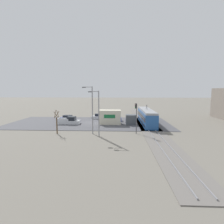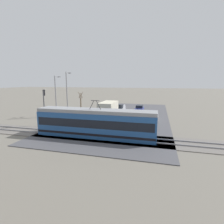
{
  "view_description": "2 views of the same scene",
  "coord_description": "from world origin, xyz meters",
  "px_view_note": "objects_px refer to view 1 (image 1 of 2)",
  "views": [
    {
      "loc": [
        43.59,
        7.74,
        8.23
      ],
      "look_at": [
        1.8,
        5.83,
        3.06
      ],
      "focal_mm": 28.0,
      "sensor_mm": 36.0,
      "label": 1
    },
    {
      "loc": [
        -6.94,
        34.74,
        7.09
      ],
      "look_at": [
        0.3,
        7.66,
        2.16
      ],
      "focal_mm": 28.0,
      "sensor_mm": 36.0,
      "label": 2
    }
  ],
  "objects_px": {
    "sedan_car_1": "(99,117)",
    "street_lamp_mid_block": "(91,107)",
    "sedan_car_0": "(68,118)",
    "box_truck": "(115,118)",
    "pickup_truck": "(69,121)",
    "sedan_car_2": "(113,119)",
    "street_lamp_near_crossing": "(98,110)",
    "traffic_light_pole": "(136,114)",
    "light_rail_tram": "(147,117)",
    "street_tree": "(57,123)"
  },
  "relations": [
    {
      "from": "light_rail_tram",
      "to": "street_lamp_mid_block",
      "type": "relative_size",
      "value": 1.71
    },
    {
      "from": "light_rail_tram",
      "to": "street_tree",
      "type": "distance_m",
      "value": 21.42
    },
    {
      "from": "street_tree",
      "to": "street_lamp_near_crossing",
      "type": "distance_m",
      "value": 8.62
    },
    {
      "from": "street_lamp_near_crossing",
      "to": "light_rail_tram",
      "type": "bearing_deg",
      "value": 139.22
    },
    {
      "from": "sedan_car_0",
      "to": "sedan_car_1",
      "type": "relative_size",
      "value": 1.03
    },
    {
      "from": "street_lamp_near_crossing",
      "to": "street_lamp_mid_block",
      "type": "height_order",
      "value": "street_lamp_mid_block"
    },
    {
      "from": "light_rail_tram",
      "to": "street_tree",
      "type": "bearing_deg",
      "value": -60.12
    },
    {
      "from": "pickup_truck",
      "to": "sedan_car_0",
      "type": "relative_size",
      "value": 1.25
    },
    {
      "from": "traffic_light_pole",
      "to": "street_lamp_mid_block",
      "type": "height_order",
      "value": "street_lamp_mid_block"
    },
    {
      "from": "box_truck",
      "to": "traffic_light_pole",
      "type": "distance_m",
      "value": 10.24
    },
    {
      "from": "street_lamp_mid_block",
      "to": "traffic_light_pole",
      "type": "bearing_deg",
      "value": 93.62
    },
    {
      "from": "light_rail_tram",
      "to": "sedan_car_0",
      "type": "relative_size",
      "value": 3.52
    },
    {
      "from": "sedan_car_0",
      "to": "sedan_car_1",
      "type": "height_order",
      "value": "sedan_car_0"
    },
    {
      "from": "sedan_car_0",
      "to": "street_tree",
      "type": "relative_size",
      "value": 0.96
    },
    {
      "from": "sedan_car_0",
      "to": "box_truck",
      "type": "bearing_deg",
      "value": 71.77
    },
    {
      "from": "sedan_car_1",
      "to": "sedan_car_0",
      "type": "bearing_deg",
      "value": 113.13
    },
    {
      "from": "light_rail_tram",
      "to": "street_lamp_near_crossing",
      "type": "relative_size",
      "value": 1.87
    },
    {
      "from": "sedan_car_2",
      "to": "traffic_light_pole",
      "type": "bearing_deg",
      "value": 20.45
    },
    {
      "from": "sedan_car_0",
      "to": "sedan_car_2",
      "type": "relative_size",
      "value": 0.98
    },
    {
      "from": "sedan_car_1",
      "to": "street_lamp_near_crossing",
      "type": "xyz_separation_m",
      "value": [
        19.08,
        2.12,
        4.03
      ]
    },
    {
      "from": "sedan_car_1",
      "to": "street_lamp_mid_block",
      "type": "relative_size",
      "value": 0.47
    },
    {
      "from": "sedan_car_2",
      "to": "street_tree",
      "type": "relative_size",
      "value": 0.98
    },
    {
      "from": "pickup_truck",
      "to": "sedan_car_1",
      "type": "xyz_separation_m",
      "value": [
        -8.07,
        6.39,
        -0.08
      ]
    },
    {
      "from": "box_truck",
      "to": "sedan_car_0",
      "type": "height_order",
      "value": "box_truck"
    },
    {
      "from": "box_truck",
      "to": "sedan_car_2",
      "type": "height_order",
      "value": "box_truck"
    },
    {
      "from": "sedan_car_1",
      "to": "sedan_car_2",
      "type": "relative_size",
      "value": 0.94
    },
    {
      "from": "sedan_car_2",
      "to": "street_lamp_mid_block",
      "type": "relative_size",
      "value": 0.5
    },
    {
      "from": "light_rail_tram",
      "to": "sedan_car_2",
      "type": "relative_size",
      "value": 3.44
    },
    {
      "from": "traffic_light_pole",
      "to": "street_lamp_mid_block",
      "type": "bearing_deg",
      "value": -86.38
    },
    {
      "from": "sedan_car_0",
      "to": "street_lamp_mid_block",
      "type": "bearing_deg",
      "value": 32.54
    },
    {
      "from": "pickup_truck",
      "to": "sedan_car_0",
      "type": "bearing_deg",
      "value": -159.1
    },
    {
      "from": "box_truck",
      "to": "sedan_car_0",
      "type": "bearing_deg",
      "value": -108.23
    },
    {
      "from": "street_tree",
      "to": "sedan_car_0",
      "type": "bearing_deg",
      "value": -171.1
    },
    {
      "from": "street_tree",
      "to": "street_lamp_mid_block",
      "type": "relative_size",
      "value": 0.51
    },
    {
      "from": "sedan_car_2",
      "to": "street_tree",
      "type": "height_order",
      "value": "street_tree"
    },
    {
      "from": "box_truck",
      "to": "street_lamp_mid_block",
      "type": "relative_size",
      "value": 1.01
    },
    {
      "from": "traffic_light_pole",
      "to": "box_truck",
      "type": "bearing_deg",
      "value": -154.66
    },
    {
      "from": "light_rail_tram",
      "to": "box_truck",
      "type": "distance_m",
      "value": 7.82
    },
    {
      "from": "sedan_car_1",
      "to": "street_lamp_mid_block",
      "type": "bearing_deg",
      "value": -177.63
    },
    {
      "from": "box_truck",
      "to": "sedan_car_1",
      "type": "xyz_separation_m",
      "value": [
        -7.76,
        -4.87,
        -0.97
      ]
    },
    {
      "from": "pickup_truck",
      "to": "traffic_light_pole",
      "type": "bearing_deg",
      "value": 60.62
    },
    {
      "from": "pickup_truck",
      "to": "sedan_car_2",
      "type": "xyz_separation_m",
      "value": [
        -4.41,
        10.64,
        -0.05
      ]
    },
    {
      "from": "street_lamp_mid_block",
      "to": "box_truck",
      "type": "bearing_deg",
      "value": 156.61
    },
    {
      "from": "pickup_truck",
      "to": "street_lamp_mid_block",
      "type": "height_order",
      "value": "street_lamp_mid_block"
    },
    {
      "from": "street_lamp_near_crossing",
      "to": "street_lamp_mid_block",
      "type": "relative_size",
      "value": 0.91
    },
    {
      "from": "box_truck",
      "to": "sedan_car_2",
      "type": "bearing_deg",
      "value": -171.43
    },
    {
      "from": "sedan_car_0",
      "to": "sedan_car_2",
      "type": "xyz_separation_m",
      "value": [
        0.18,
        12.39,
        0.02
      ]
    },
    {
      "from": "sedan_car_1",
      "to": "street_tree",
      "type": "relative_size",
      "value": 0.92
    },
    {
      "from": "pickup_truck",
      "to": "traffic_light_pole",
      "type": "xyz_separation_m",
      "value": [
        8.76,
        15.55,
        2.97
      ]
    },
    {
      "from": "street_lamp_mid_block",
      "to": "street_tree",
      "type": "bearing_deg",
      "value": -88.34
    }
  ]
}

